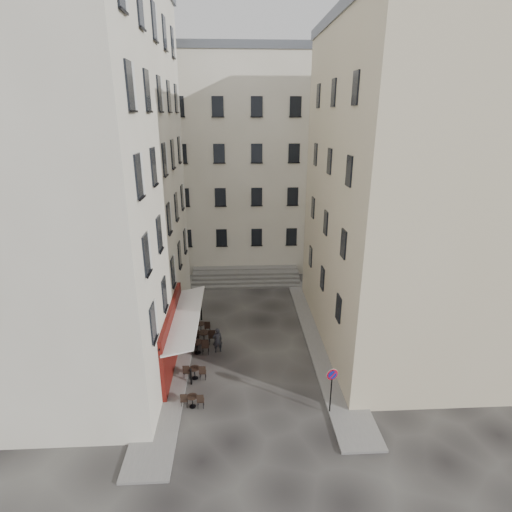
{
  "coord_description": "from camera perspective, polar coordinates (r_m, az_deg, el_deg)",
  "views": [
    {
      "loc": [
        -0.74,
        -18.72,
        13.45
      ],
      "look_at": [
        0.43,
        4.0,
        5.35
      ],
      "focal_mm": 28.0,
      "sensor_mm": 36.0,
      "label": 1
    }
  ],
  "objects": [
    {
      "name": "ground",
      "position": [
        23.06,
        -0.57,
        -16.07
      ],
      "size": [
        90.0,
        90.0,
        0.0
      ],
      "primitive_type": "plane",
      "color": "black",
      "rests_on": "ground"
    },
    {
      "name": "sidewalk_left",
      "position": [
        26.64,
        -10.85,
        -10.96
      ],
      "size": [
        2.0,
        22.0,
        0.12
      ],
      "primitive_type": "cube",
      "color": "slate",
      "rests_on": "ground"
    },
    {
      "name": "sidewalk_right",
      "position": [
        26.05,
        9.29,
        -11.62
      ],
      "size": [
        2.0,
        18.0,
        0.12
      ],
      "primitive_type": "cube",
      "color": "slate",
      "rests_on": "ground"
    },
    {
      "name": "building_left",
      "position": [
        24.02,
        -27.33,
        9.95
      ],
      "size": [
        12.2,
        16.2,
        20.6
      ],
      "color": "beige",
      "rests_on": "ground"
    },
    {
      "name": "building_right",
      "position": [
        25.24,
        23.82,
        8.52
      ],
      "size": [
        12.2,
        14.2,
        18.6
      ],
      "color": "#C6B893",
      "rests_on": "ground"
    },
    {
      "name": "building_back",
      "position": [
        37.95,
        -3.41,
        13.31
      ],
      "size": [
        18.2,
        10.2,
        18.6
      ],
      "color": "beige",
      "rests_on": "ground"
    },
    {
      "name": "cafe_storefront",
      "position": [
        23.14,
        -11.63,
        -10.85
      ],
      "size": [
        1.74,
        7.3,
        3.5
      ],
      "color": "#4A0B0A",
      "rests_on": "ground"
    },
    {
      "name": "stone_steps",
      "position": [
        33.91,
        -1.47,
        -3.03
      ],
      "size": [
        9.0,
        3.15,
        0.8
      ],
      "color": "#575552",
      "rests_on": "ground"
    },
    {
      "name": "bollard_near",
      "position": [
        22.08,
        -9.29,
        -16.53
      ],
      "size": [
        0.12,
        0.12,
        0.98
      ],
      "color": "black",
      "rests_on": "ground"
    },
    {
      "name": "bollard_mid",
      "position": [
        24.97,
        -8.46,
        -11.8
      ],
      "size": [
        0.12,
        0.12,
        0.98
      ],
      "color": "black",
      "rests_on": "ground"
    },
    {
      "name": "bollard_far",
      "position": [
        28.01,
        -7.83,
        -8.08
      ],
      "size": [
        0.12,
        0.12,
        0.98
      ],
      "color": "black",
      "rests_on": "ground"
    },
    {
      "name": "no_parking_sign",
      "position": [
        19.65,
        10.77,
        -17.35
      ],
      "size": [
        0.55,
        0.18,
        2.46
      ],
      "rotation": [
        0.0,
        0.0,
        0.25
      ],
      "color": "black",
      "rests_on": "ground"
    },
    {
      "name": "bistro_table_a",
      "position": [
        20.74,
        -9.07,
        -19.65
      ],
      "size": [
        1.13,
        0.53,
        0.8
      ],
      "color": "black",
      "rests_on": "ground"
    },
    {
      "name": "bistro_table_b",
      "position": [
        22.48,
        -8.75,
        -16.02
      ],
      "size": [
        1.22,
        0.57,
        0.86
      ],
      "color": "black",
      "rests_on": "ground"
    },
    {
      "name": "bistro_table_c",
      "position": [
        24.46,
        -8.4,
        -12.58
      ],
      "size": [
        1.41,
        0.66,
        0.99
      ],
      "color": "black",
      "rests_on": "ground"
    },
    {
      "name": "bistro_table_d",
      "position": [
        25.33,
        -7.44,
        -11.29
      ],
      "size": [
        1.43,
        0.67,
        1.01
      ],
      "color": "black",
      "rests_on": "ground"
    },
    {
      "name": "bistro_table_e",
      "position": [
        26.51,
        -7.88,
        -9.98
      ],
      "size": [
        1.24,
        0.58,
        0.87
      ],
      "color": "black",
      "rests_on": "ground"
    },
    {
      "name": "pedestrian",
      "position": [
        24.31,
        -5.53,
        -11.87
      ],
      "size": [
        0.68,
        0.55,
        1.6
      ],
      "primitive_type": "imported",
      "rotation": [
        0.0,
        0.0,
        3.48
      ],
      "color": "#222328",
      "rests_on": "ground"
    }
  ]
}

